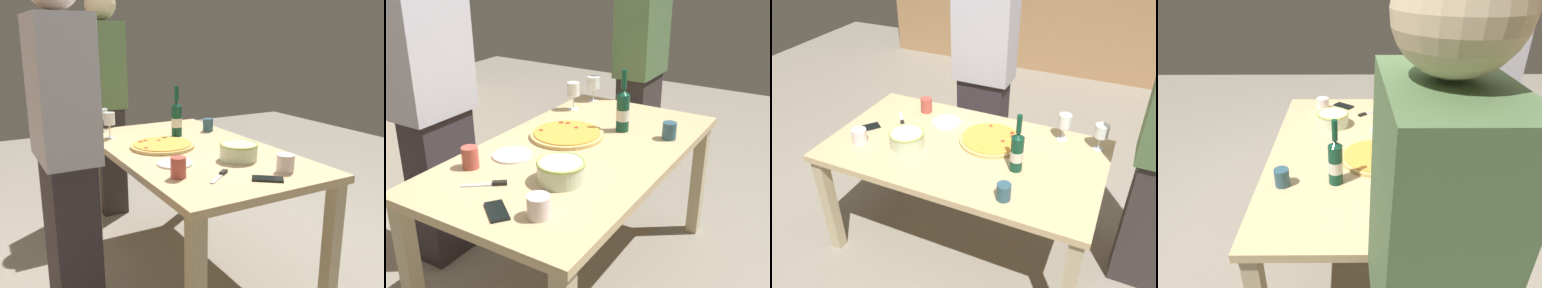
# 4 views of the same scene
# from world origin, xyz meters

# --- Properties ---
(ground_plane) EXTENTS (8.00, 8.00, 0.00)m
(ground_plane) POSITION_xyz_m (0.00, 0.00, 0.00)
(ground_plane) COLOR gray
(dining_table) EXTENTS (1.60, 0.90, 0.75)m
(dining_table) POSITION_xyz_m (0.00, 0.00, 0.66)
(dining_table) COLOR #D0B180
(dining_table) RESTS_ON ground
(pizza) EXTENTS (0.38, 0.38, 0.03)m
(pizza) POSITION_xyz_m (0.12, 0.14, 0.76)
(pizza) COLOR tan
(pizza) RESTS_ON dining_table
(serving_bowl) EXTENTS (0.21, 0.21, 0.09)m
(serving_bowl) POSITION_xyz_m (-0.32, -0.11, 0.80)
(serving_bowl) COLOR beige
(serving_bowl) RESTS_ON dining_table
(wine_bottle) EXTENTS (0.07, 0.07, 0.33)m
(wine_bottle) POSITION_xyz_m (0.34, -0.07, 0.87)
(wine_bottle) COLOR #0F412B
(wine_bottle) RESTS_ON dining_table
(wine_glass_near_pizza) EXTENTS (0.08, 0.08, 0.16)m
(wine_glass_near_pizza) POSITION_xyz_m (0.71, 0.32, 0.87)
(wine_glass_near_pizza) COLOR white
(wine_glass_near_pizza) RESTS_ON dining_table
(wine_glass_by_bottle) EXTENTS (0.07, 0.07, 0.17)m
(wine_glass_by_bottle) POSITION_xyz_m (0.50, 0.34, 0.87)
(wine_glass_by_bottle) COLOR white
(wine_glass_by_bottle) RESTS_ON dining_table
(cup_amber) EXTENTS (0.07, 0.07, 0.09)m
(cup_amber) POSITION_xyz_m (0.36, -0.33, 0.79)
(cup_amber) COLOR #2F5566
(cup_amber) RESTS_ON dining_table
(cup_ceramic) EXTENTS (0.07, 0.07, 0.10)m
(cup_ceramic) POSITION_xyz_m (-0.42, 0.30, 0.80)
(cup_ceramic) COLOR #B84C40
(cup_ceramic) RESTS_ON dining_table
(cup_spare) EXTENTS (0.09, 0.09, 0.09)m
(cup_spare) POSITION_xyz_m (-0.59, -0.19, 0.79)
(cup_spare) COLOR white
(cup_spare) RESTS_ON dining_table
(side_plate) EXTENTS (0.19, 0.19, 0.01)m
(side_plate) POSITION_xyz_m (-0.22, 0.23, 0.76)
(side_plate) COLOR white
(side_plate) RESTS_ON dining_table
(cell_phone) EXTENTS (0.14, 0.16, 0.01)m
(cell_phone) POSITION_xyz_m (-0.65, -0.04, 0.76)
(cell_phone) COLOR black
(cell_phone) RESTS_ON dining_table
(pizza_knife) EXTENTS (0.13, 0.16, 0.02)m
(pizza_knife) POSITION_xyz_m (-0.50, 0.12, 0.76)
(pizza_knife) COLOR silver
(pizza_knife) RESTS_ON dining_table
(person_host) EXTENTS (0.41, 0.24, 1.73)m
(person_host) POSITION_xyz_m (-0.19, 0.77, 0.88)
(person_host) COLOR #342D33
(person_host) RESTS_ON ground
(person_guest_left) EXTENTS (0.39, 0.24, 1.74)m
(person_guest_left) POSITION_xyz_m (1.10, 0.17, 0.89)
(person_guest_left) COLOR #352E2D
(person_guest_left) RESTS_ON ground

